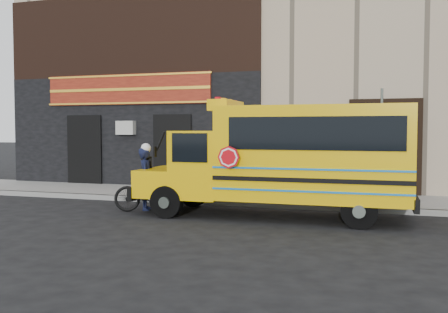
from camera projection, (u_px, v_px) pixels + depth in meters
ground at (207, 222)px, 11.75m from camera, size 120.00×120.00×0.00m
curb at (237, 204)px, 14.22m from camera, size 40.00×0.20×0.15m
sidewalk at (250, 197)px, 15.64m from camera, size 40.00×3.00×0.15m
building at (287, 38)px, 21.38m from camera, size 20.00×10.70×12.00m
school_bus at (287, 157)px, 12.33m from camera, size 6.92×2.45×2.92m
sign_pole at (381, 143)px, 13.49m from camera, size 0.09×0.29×3.29m
bicycle at (148, 191)px, 13.28m from camera, size 1.84×1.15×1.07m
cyclist at (146, 181)px, 13.22m from camera, size 0.59×0.71×1.66m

